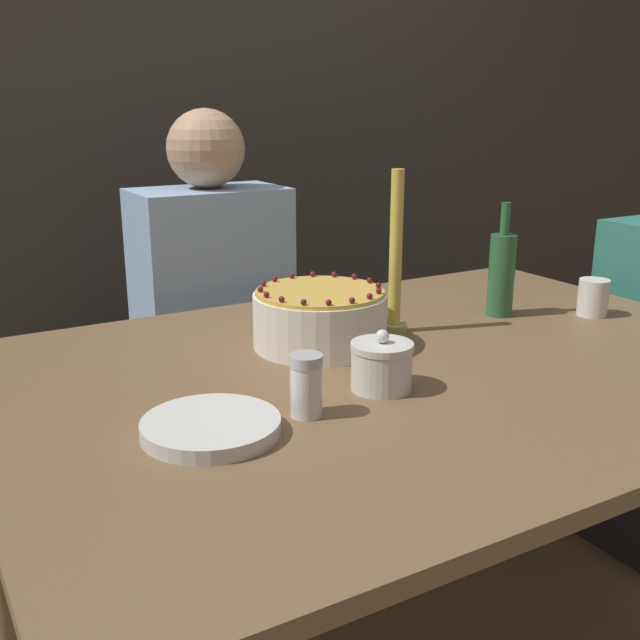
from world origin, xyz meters
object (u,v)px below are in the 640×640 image
at_px(candle, 395,265).
at_px(bottle, 502,273).
at_px(sugar_bowl, 382,366).
at_px(sugar_shaker, 306,385).
at_px(person_man_blue_shirt, 215,363).
at_px(cake, 320,318).

xyz_separation_m(candle, bottle, (0.29, -0.02, -0.05)).
height_order(sugar_bowl, candle, candle).
bearing_deg(candle, sugar_shaker, -142.11).
xyz_separation_m(sugar_bowl, sugar_shaker, (-0.17, -0.03, 0.01)).
relative_size(sugar_bowl, sugar_shaker, 1.07).
distance_m(candle, bottle, 0.30).
bearing_deg(sugar_bowl, sugar_shaker, -168.55).
bearing_deg(person_man_blue_shirt, candle, 107.95).
xyz_separation_m(cake, person_man_blue_shirt, (0.00, 0.59, -0.28)).
relative_size(sugar_bowl, candle, 0.31).
xyz_separation_m(sugar_shaker, bottle, (0.69, 0.29, 0.05)).
bearing_deg(person_man_blue_shirt, bottle, 128.75).
bearing_deg(bottle, cake, 178.55).
height_order(cake, candle, candle).
distance_m(cake, sugar_bowl, 0.27).
bearing_deg(person_man_blue_shirt, cake, 89.94).
xyz_separation_m(sugar_shaker, candle, (0.39, 0.30, 0.10)).
height_order(cake, sugar_bowl, cake).
bearing_deg(sugar_bowl, candle, 50.80).
xyz_separation_m(bottle, person_man_blue_shirt, (-0.49, 0.60, -0.32)).
distance_m(sugar_shaker, person_man_blue_shirt, 0.95).
height_order(cake, sugar_shaker, cake).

